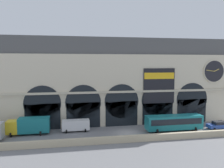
{
  "coord_description": "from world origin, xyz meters",
  "views": [
    {
      "loc": [
        -10.4,
        -40.8,
        13.13
      ],
      "look_at": [
        -2.03,
        5.0,
        8.83
      ],
      "focal_mm": 36.65,
      "sensor_mm": 36.0,
      "label": 1
    }
  ],
  "objects_px": {
    "bus_mideast": "(174,122)",
    "car_east": "(219,125)",
    "van_midwest": "(76,125)",
    "box_truck_west": "(29,125)"
  },
  "relations": [
    {
      "from": "bus_mideast",
      "to": "car_east",
      "type": "height_order",
      "value": "bus_mideast"
    },
    {
      "from": "van_midwest",
      "to": "car_east",
      "type": "distance_m",
      "value": 28.32
    },
    {
      "from": "van_midwest",
      "to": "car_east",
      "type": "bearing_deg",
      "value": -7.24
    },
    {
      "from": "box_truck_west",
      "to": "van_midwest",
      "type": "bearing_deg",
      "value": 3.34
    },
    {
      "from": "van_midwest",
      "to": "bus_mideast",
      "type": "distance_m",
      "value": 18.9
    },
    {
      "from": "box_truck_west",
      "to": "van_midwest",
      "type": "xyz_separation_m",
      "value": [
        8.49,
        0.49,
        -0.45
      ]
    },
    {
      "from": "van_midwest",
      "to": "bus_mideast",
      "type": "height_order",
      "value": "bus_mideast"
    },
    {
      "from": "van_midwest",
      "to": "car_east",
      "type": "xyz_separation_m",
      "value": [
        28.09,
        -3.57,
        -0.44
      ]
    },
    {
      "from": "car_east",
      "to": "van_midwest",
      "type": "bearing_deg",
      "value": 172.76
    },
    {
      "from": "box_truck_west",
      "to": "bus_mideast",
      "type": "relative_size",
      "value": 0.68
    }
  ]
}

